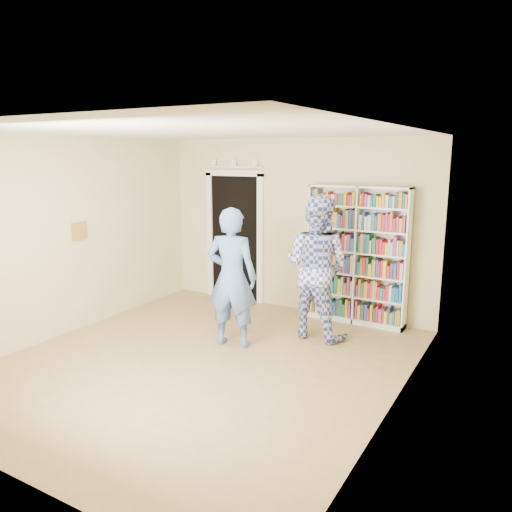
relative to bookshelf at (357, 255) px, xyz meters
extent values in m
plane|color=#967248|center=(-1.09, -2.34, -1.02)|extent=(5.00, 5.00, 0.00)
plane|color=white|center=(-1.09, -2.34, 1.68)|extent=(5.00, 5.00, 0.00)
plane|color=beige|center=(-1.09, 0.16, 0.33)|extent=(4.50, 0.00, 4.50)
plane|color=beige|center=(-3.34, -2.34, 0.33)|extent=(0.00, 5.00, 5.00)
plane|color=beige|center=(1.16, -2.34, 0.33)|extent=(0.00, 5.00, 5.00)
cube|color=white|center=(0.00, 0.00, -0.01)|extent=(1.47, 0.28, 2.02)
cube|color=white|center=(0.00, 0.00, -0.01)|extent=(0.02, 0.28, 2.02)
cube|color=black|center=(-2.19, 0.14, 0.03)|extent=(0.90, 0.03, 2.10)
cube|color=white|center=(-2.69, 0.12, 0.03)|extent=(0.10, 0.06, 2.20)
cube|color=white|center=(-1.69, 0.12, 0.03)|extent=(0.10, 0.06, 2.20)
cube|color=white|center=(-2.19, 0.12, 1.13)|extent=(1.10, 0.06, 0.10)
cube|color=white|center=(-2.19, 0.12, 1.23)|extent=(1.10, 0.08, 0.02)
cube|color=brown|center=(-3.32, -2.14, 0.38)|extent=(0.03, 0.25, 0.25)
imported|color=#5577BD|center=(-1.09, -1.68, -0.11)|extent=(0.74, 0.58, 1.81)
imported|color=#34429F|center=(-0.29, -0.83, -0.05)|extent=(1.02, 0.83, 1.94)
cube|color=white|center=(-0.21, -1.00, 0.01)|extent=(0.19, 0.12, 0.30)
camera|label=1|loc=(2.26, -6.89, 1.45)|focal=35.00mm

